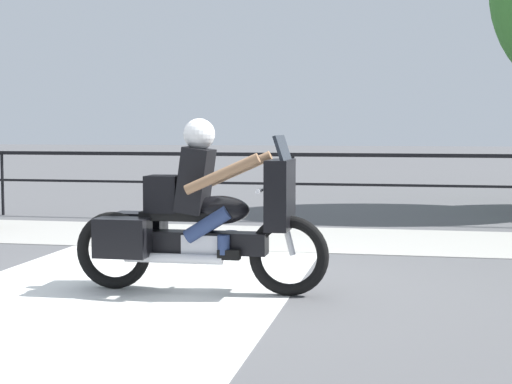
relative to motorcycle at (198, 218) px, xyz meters
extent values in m
plane|color=#565659|center=(0.06, 0.24, -0.69)|extent=(120.00, 120.00, 0.00)
cube|color=#A8A59E|center=(0.06, 3.64, -0.69)|extent=(44.00, 2.40, 0.01)
cube|color=silver|center=(-0.73, 0.04, -0.69)|extent=(3.18, 6.00, 0.01)
cube|color=black|center=(0.06, 5.58, 0.39)|extent=(36.00, 0.04, 0.06)
cube|color=black|center=(0.06, 5.58, -0.08)|extent=(36.00, 0.03, 0.04)
cylinder|color=black|center=(-5.04, 5.58, -0.13)|extent=(0.05, 0.05, 1.12)
cylinder|color=black|center=(0.06, 5.58, -0.13)|extent=(0.05, 0.05, 1.12)
torus|color=black|center=(0.84, 0.00, -0.33)|extent=(0.73, 0.11, 0.73)
torus|color=black|center=(-0.83, 0.00, -0.33)|extent=(0.73, 0.11, 0.73)
cube|color=black|center=(0.01, 0.00, -0.23)|extent=(1.27, 0.22, 0.20)
cube|color=silver|center=(0.04, 0.00, -0.28)|extent=(0.34, 0.26, 0.26)
ellipsoid|color=black|center=(0.21, 0.00, 0.08)|extent=(0.55, 0.30, 0.26)
cube|color=black|center=(-0.16, 0.00, 0.02)|extent=(0.73, 0.28, 0.08)
cube|color=black|center=(0.76, 0.00, 0.23)|extent=(0.20, 0.57, 0.62)
cube|color=#1E232B|center=(0.78, 0.00, 0.64)|extent=(0.10, 0.48, 0.24)
cylinder|color=silver|center=(0.62, 0.00, 0.28)|extent=(0.04, 0.70, 0.04)
cylinder|color=silver|center=(-0.19, -0.16, -0.36)|extent=(0.92, 0.09, 0.09)
cube|color=black|center=(-0.65, -0.24, -0.17)|extent=(0.48, 0.28, 0.35)
cube|color=black|center=(-0.65, 0.24, -0.17)|extent=(0.48, 0.28, 0.35)
cylinder|color=silver|center=(0.81, 0.00, -0.05)|extent=(0.19, 0.06, 0.55)
cube|color=black|center=(-0.03, 0.00, 0.34)|extent=(0.32, 0.36, 0.62)
sphere|color=#8C6647|center=(0.01, 0.00, 0.74)|extent=(0.23, 0.23, 0.23)
sphere|color=silver|center=(0.01, 0.00, 0.76)|extent=(0.29, 0.29, 0.29)
cylinder|color=navy|center=(0.12, -0.15, -0.04)|extent=(0.44, 0.13, 0.34)
cylinder|color=navy|center=(0.27, -0.15, -0.22)|extent=(0.11, 0.11, 0.17)
cube|color=black|center=(0.32, -0.15, -0.31)|extent=(0.20, 0.10, 0.09)
cylinder|color=navy|center=(0.12, 0.15, -0.04)|extent=(0.44, 0.13, 0.34)
cylinder|color=navy|center=(0.27, 0.15, -0.22)|extent=(0.11, 0.11, 0.17)
cube|color=black|center=(0.32, 0.15, -0.31)|extent=(0.20, 0.10, 0.09)
cylinder|color=#8C6647|center=(0.30, -0.30, 0.42)|extent=(0.68, 0.09, 0.37)
cylinder|color=#8C6647|center=(0.30, 0.30, 0.42)|extent=(0.68, 0.09, 0.37)
cube|color=black|center=(-0.33, 0.00, 0.22)|extent=(0.30, 0.31, 0.34)
camera|label=1|loc=(1.88, -6.90, 0.82)|focal=55.00mm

